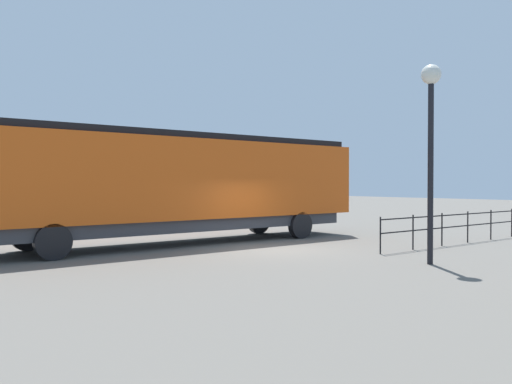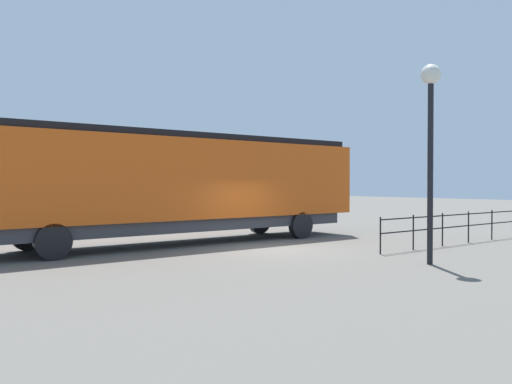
# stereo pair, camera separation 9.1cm
# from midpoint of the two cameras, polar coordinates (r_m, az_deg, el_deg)

# --- Properties ---
(ground_plane) EXTENTS (120.00, 120.00, 0.00)m
(ground_plane) POSITION_cam_midpoint_polar(r_m,az_deg,el_deg) (18.23, 1.85, -6.27)
(ground_plane) COLOR #666059
(locomotive) EXTENTS (3.07, 15.66, 4.13)m
(locomotive) POSITION_cam_midpoint_polar(r_m,az_deg,el_deg) (20.22, -7.26, 1.02)
(locomotive) COLOR #D15114
(locomotive) RESTS_ON ground_plane
(lamp_post) EXTENTS (0.56, 0.56, 5.63)m
(lamp_post) POSITION_cam_midpoint_polar(r_m,az_deg,el_deg) (15.69, 18.31, 7.78)
(lamp_post) COLOR black
(lamp_post) RESTS_ON ground_plane
(platform_fence) EXTENTS (0.05, 8.85, 1.21)m
(platform_fence) POSITION_cam_midpoint_polar(r_m,az_deg,el_deg) (21.05, 20.72, -3.23)
(platform_fence) COLOR black
(platform_fence) RESTS_ON ground_plane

